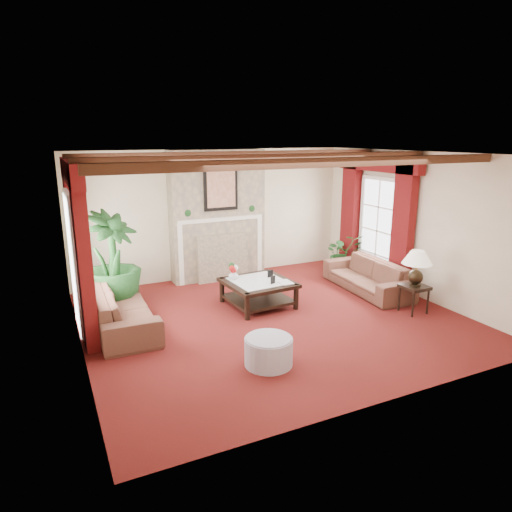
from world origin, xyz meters
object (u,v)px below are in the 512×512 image
sofa_left (122,301)px  potted_palm (114,282)px  coffee_table (258,293)px  sofa_right (368,271)px  ottoman (268,352)px  side_table (413,299)px

sofa_left → potted_palm: size_ratio=1.12×
coffee_table → sofa_right: bearing=-8.7°
sofa_right → sofa_left: bearing=-89.9°
sofa_right → potted_palm: size_ratio=1.07×
sofa_right → ottoman: sofa_right is taller
sofa_left → coffee_table: 2.37m
coffee_table → side_table: (2.28, -1.45, 0.01)m
sofa_right → ottoman: bearing=-55.9°
potted_palm → sofa_right: bearing=-14.0°
sofa_left → sofa_right: size_ratio=1.05×
sofa_right → potted_palm: bearing=-100.7°
sofa_left → coffee_table: (2.36, -0.08, -0.20)m
potted_palm → side_table: 5.23m
side_table → ottoman: side_table is taller
sofa_right → side_table: (-0.02, -1.27, -0.16)m
potted_palm → coffee_table: bearing=-22.6°
sofa_right → ottoman: (-3.13, -1.87, -0.21)m
potted_palm → ottoman: bearing=-63.3°
sofa_right → potted_palm: potted_palm is taller
sofa_left → ottoman: (1.53, -2.12, -0.24)m
ottoman → sofa_right: bearing=30.8°
coffee_table → side_table: size_ratio=2.30×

